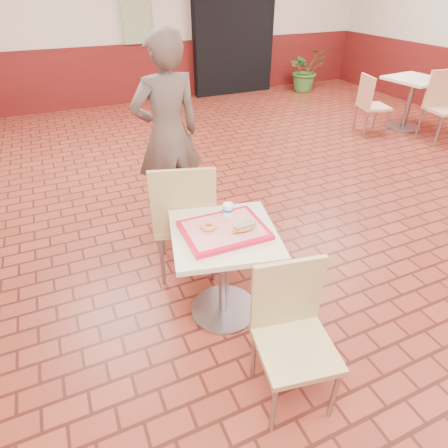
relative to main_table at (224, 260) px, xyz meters
name	(u,v)px	position (x,y,z in m)	size (l,w,h in m)	color
room_shell	(371,57)	(1.41, 0.53, 1.04)	(8.01, 10.01, 3.01)	maroon
wainscot_band	(346,180)	(1.41, 0.53, 0.04)	(8.00, 10.00, 1.00)	#551110
corridor_doorway	(234,33)	(2.61, 5.41, 0.64)	(1.60, 0.22, 2.20)	black
promo_poster	(135,4)	(0.81, 5.47, 1.14)	(0.50, 0.03, 1.20)	gray
main_table	(224,260)	(0.00, 0.00, 0.00)	(0.64, 0.64, 0.68)	beige
chair_main_front	(292,329)	(0.09, -0.67, 0.01)	(0.45, 0.45, 0.84)	tan
chair_main_back	(184,216)	(-0.10, 0.49, 0.08)	(0.55, 0.55, 0.96)	tan
customer	(168,135)	(0.06, 1.33, 0.39)	(0.62, 0.40, 1.69)	brown
serving_tray	(224,230)	(0.00, 0.00, 0.24)	(0.50, 0.39, 0.03)	red
ring_donut	(209,226)	(-0.09, 0.04, 0.27)	(0.10, 0.10, 0.03)	#DE8351
long_john_donut	(244,227)	(0.10, -0.07, 0.28)	(0.17, 0.09, 0.05)	#B78435
paper_cup	(228,210)	(0.08, 0.12, 0.30)	(0.07, 0.07, 0.08)	white
second_table	(411,95)	(4.13, 2.38, 0.05)	(0.71, 0.71, 0.75)	beige
chair_second_left	(370,102)	(3.41, 2.44, 0.01)	(0.47, 0.47, 0.84)	#E9AF8B
chair_second_front	(442,103)	(4.15, 1.86, 0.07)	(0.49, 0.49, 0.93)	#D9AA82
potted_plant	(306,70)	(4.00, 4.93, -0.05)	(0.74, 0.64, 0.82)	#38702C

